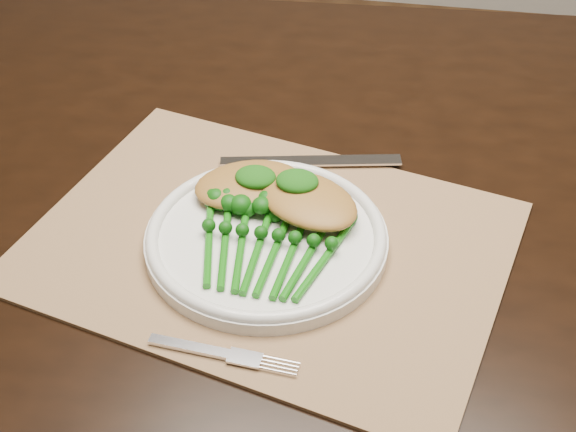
% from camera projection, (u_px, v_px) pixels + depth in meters
% --- Properties ---
extents(dining_table, '(1.65, 0.99, 0.75)m').
position_uv_depth(dining_table, '(344.00, 366.00, 1.21)').
color(dining_table, black).
rests_on(dining_table, ground).
extents(placemat, '(0.57, 0.47, 0.00)m').
position_uv_depth(placemat, '(268.00, 244.00, 0.87)').
color(placemat, '#8D6A47').
rests_on(placemat, dining_table).
extents(dinner_plate, '(0.26, 0.26, 0.02)m').
position_uv_depth(dinner_plate, '(266.00, 237.00, 0.85)').
color(dinner_plate, silver).
rests_on(dinner_plate, placemat).
extents(knife, '(0.22, 0.06, 0.01)m').
position_uv_depth(knife, '(293.00, 162.00, 0.97)').
color(knife, silver).
rests_on(knife, placemat).
extents(fork, '(0.15, 0.03, 0.00)m').
position_uv_depth(fork, '(233.00, 356.00, 0.74)').
color(fork, silver).
rests_on(fork, placemat).
extents(chicken_fillet_left, '(0.15, 0.13, 0.02)m').
position_uv_depth(chicken_fillet_left, '(249.00, 184.00, 0.90)').
color(chicken_fillet_left, '#A4722F').
rests_on(chicken_fillet_left, dinner_plate).
extents(chicken_fillet_right, '(0.15, 0.14, 0.02)m').
position_uv_depth(chicken_fillet_right, '(308.00, 200.00, 0.87)').
color(chicken_fillet_right, '#A4722F').
rests_on(chicken_fillet_right, dinner_plate).
extents(pesto_dollop_left, '(0.05, 0.04, 0.02)m').
position_uv_depth(pesto_dollop_left, '(256.00, 177.00, 0.89)').
color(pesto_dollop_left, '#0C4109').
rests_on(pesto_dollop_left, chicken_fillet_left).
extents(pesto_dollop_right, '(0.05, 0.04, 0.02)m').
position_uv_depth(pesto_dollop_right, '(297.00, 181.00, 0.87)').
color(pesto_dollop_right, '#0C4109').
rests_on(pesto_dollop_right, chicken_fillet_right).
extents(broccolini_bundle, '(0.15, 0.17, 0.04)m').
position_uv_depth(broccolini_bundle, '(265.00, 252.00, 0.82)').
color(broccolini_bundle, '#11610C').
rests_on(broccolini_bundle, dinner_plate).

